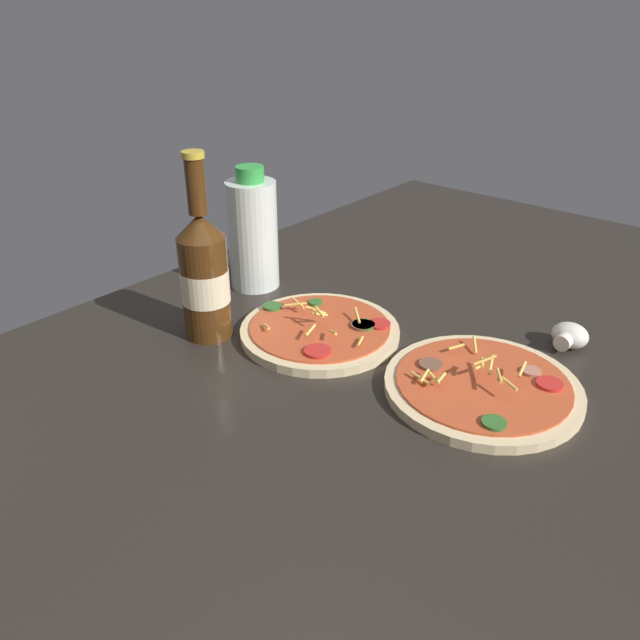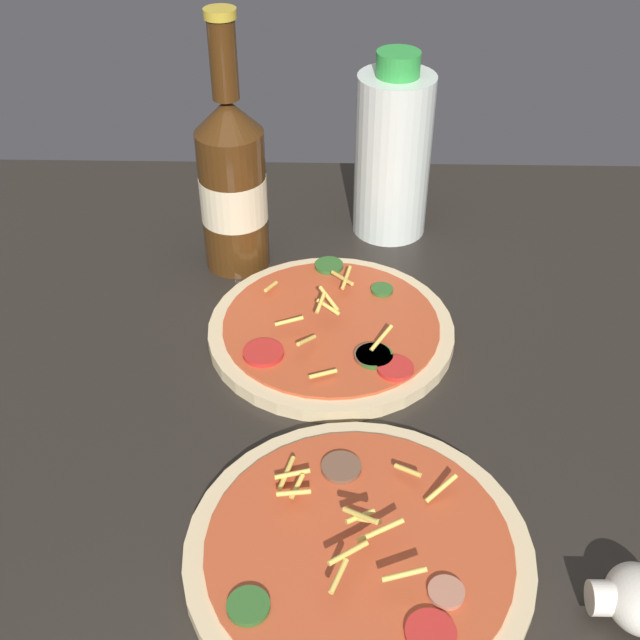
{
  "view_description": "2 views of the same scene",
  "coord_description": "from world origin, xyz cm",
  "px_view_note": "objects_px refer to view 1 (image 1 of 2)",
  "views": [
    {
      "loc": [
        -53.97,
        -38.42,
        45.08
      ],
      "look_at": [
        -0.2,
        7.45,
        7.61
      ],
      "focal_mm": 35.0,
      "sensor_mm": 36.0,
      "label": 1
    },
    {
      "loc": [
        3.95,
        -45.67,
        48.38
      ],
      "look_at": [
        2.7,
        8.75,
        5.93
      ],
      "focal_mm": 45.0,
      "sensor_mm": 36.0,
      "label": 2
    }
  ],
  "objects_px": {
    "pizza_far": "(320,330)",
    "oil_bottle": "(253,233)",
    "pizza_near": "(482,386)",
    "beer_bottle": "(204,274)",
    "mushroom_left": "(569,336)"
  },
  "relations": [
    {
      "from": "pizza_far",
      "to": "beer_bottle",
      "type": "distance_m",
      "value": 0.18
    },
    {
      "from": "pizza_far",
      "to": "mushroom_left",
      "type": "height_order",
      "value": "pizza_far"
    },
    {
      "from": "pizza_near",
      "to": "mushroom_left",
      "type": "height_order",
      "value": "pizza_near"
    },
    {
      "from": "beer_bottle",
      "to": "oil_bottle",
      "type": "xyz_separation_m",
      "value": [
        0.16,
        0.07,
        -0.0
      ]
    },
    {
      "from": "oil_bottle",
      "to": "mushroom_left",
      "type": "bearing_deg",
      "value": -74.22
    },
    {
      "from": "beer_bottle",
      "to": "oil_bottle",
      "type": "distance_m",
      "value": 0.17
    },
    {
      "from": "oil_bottle",
      "to": "mushroom_left",
      "type": "xyz_separation_m",
      "value": [
        0.13,
        -0.46,
        -0.07
      ]
    },
    {
      "from": "beer_bottle",
      "to": "mushroom_left",
      "type": "distance_m",
      "value": 0.49
    },
    {
      "from": "pizza_far",
      "to": "oil_bottle",
      "type": "relative_size",
      "value": 1.14
    },
    {
      "from": "pizza_far",
      "to": "oil_bottle",
      "type": "xyz_separation_m",
      "value": [
        0.06,
        0.19,
        0.08
      ]
    },
    {
      "from": "oil_bottle",
      "to": "pizza_near",
      "type": "bearing_deg",
      "value": -95.24
    },
    {
      "from": "pizza_near",
      "to": "pizza_far",
      "type": "distance_m",
      "value": 0.24
    },
    {
      "from": "oil_bottle",
      "to": "pizza_far",
      "type": "bearing_deg",
      "value": -107.52
    },
    {
      "from": "pizza_far",
      "to": "pizza_near",
      "type": "bearing_deg",
      "value": -84.96
    },
    {
      "from": "oil_bottle",
      "to": "beer_bottle",
      "type": "bearing_deg",
      "value": -156.23
    }
  ]
}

